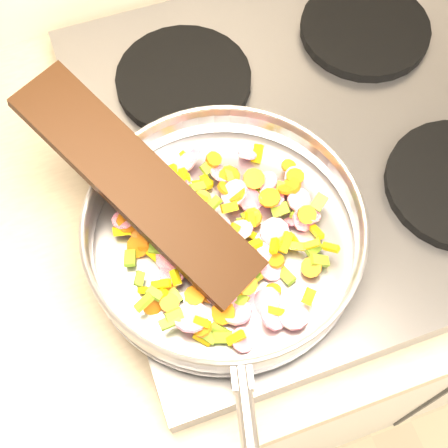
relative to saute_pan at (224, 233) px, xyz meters
name	(u,v)px	position (x,y,z in m)	size (l,w,h in m)	color
cooktop	(313,141)	(0.17, 0.12, -0.07)	(0.60, 0.60, 0.04)	#939399
grate_fl	(255,252)	(0.03, -0.02, -0.04)	(0.19, 0.19, 0.02)	black
grate_bl	(184,80)	(0.03, 0.26, -0.04)	(0.19, 0.19, 0.02)	black
grate_br	(365,29)	(0.31, 0.26, -0.04)	(0.19, 0.19, 0.02)	black
saute_pan	(224,233)	(0.00, 0.00, 0.00)	(0.37, 0.53, 0.06)	#9E9EA5
vegetable_heap	(222,239)	(0.00, 0.00, -0.01)	(0.26, 0.28, 0.05)	#D1640F
wooden_spatula	(138,184)	(-0.08, 0.07, 0.04)	(0.34, 0.08, 0.02)	black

